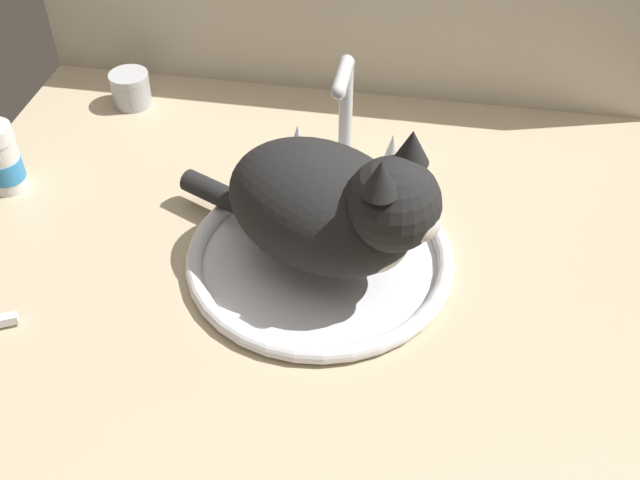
# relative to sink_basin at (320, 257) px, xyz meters

# --- Properties ---
(countertop) EXTENTS (1.05, 0.81, 0.03)m
(countertop) POSITION_rel_sink_basin_xyz_m (-0.03, 0.02, -0.02)
(countertop) COLOR #CCB793
(countertop) RESTS_ON ground
(sink_basin) EXTENTS (0.35, 0.35, 0.02)m
(sink_basin) POSITION_rel_sink_basin_xyz_m (0.00, 0.00, 0.00)
(sink_basin) COLOR white
(sink_basin) RESTS_ON countertop
(faucet) EXTENTS (0.17, 0.11, 0.19)m
(faucet) POSITION_rel_sink_basin_xyz_m (0.00, 0.21, 0.06)
(faucet) COLOR silver
(faucet) RESTS_ON countertop
(cat) EXTENTS (0.37, 0.27, 0.21)m
(cat) POSITION_rel_sink_basin_xyz_m (0.02, -0.01, 0.10)
(cat) COLOR black
(cat) RESTS_ON sink_basin
(metal_jar) EXTENTS (0.07, 0.07, 0.06)m
(metal_jar) POSITION_rel_sink_basin_xyz_m (-0.38, 0.33, 0.02)
(metal_jar) COLOR #B2B5BA
(metal_jar) RESTS_ON countertop
(pill_bottle) EXTENTS (0.05, 0.05, 0.11)m
(pill_bottle) POSITION_rel_sink_basin_xyz_m (-0.48, 0.08, 0.04)
(pill_bottle) COLOR white
(pill_bottle) RESTS_ON countertop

